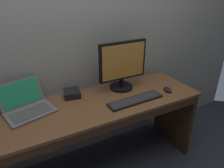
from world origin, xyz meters
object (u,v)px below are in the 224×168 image
at_px(laptop_space_gray, 28,107).
at_px(external_monitor, 123,65).
at_px(wired_keyboard, 135,100).
at_px(computer_mouse, 168,89).
at_px(external_drive_box, 72,93).

relative_size(laptop_space_gray, external_monitor, 0.90).
xyz_separation_m(wired_keyboard, computer_mouse, (0.36, 0.01, 0.01)).
height_order(computer_mouse, external_drive_box, external_drive_box).
distance_m(wired_keyboard, computer_mouse, 0.36).
distance_m(external_monitor, computer_mouse, 0.47).
relative_size(external_monitor, wired_keyboard, 0.90).
xyz_separation_m(laptop_space_gray, external_drive_box, (0.37, 0.08, -0.01)).
height_order(wired_keyboard, computer_mouse, computer_mouse).
relative_size(wired_keyboard, external_drive_box, 3.35).
relative_size(laptop_space_gray, external_drive_box, 2.73).
xyz_separation_m(external_monitor, computer_mouse, (0.34, -0.24, -0.22)).
distance_m(laptop_space_gray, external_monitor, 0.85).
bearing_deg(wired_keyboard, external_monitor, 86.79).
relative_size(computer_mouse, external_drive_box, 0.68).
bearing_deg(laptop_space_gray, external_monitor, 0.11).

